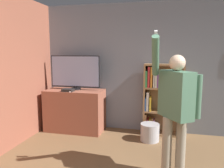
# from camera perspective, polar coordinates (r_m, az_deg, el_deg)

# --- Properties ---
(wall_back) EXTENTS (7.05, 0.09, 2.70)m
(wall_back) POSITION_cam_1_polar(r_m,az_deg,el_deg) (4.65, 13.03, 3.97)
(wall_back) COLOR gray
(wall_back) RESTS_ON ground_plane
(wall_side_brick) EXTENTS (0.06, 4.77, 2.70)m
(wall_side_brick) POSITION_cam_1_polar(r_m,az_deg,el_deg) (3.98, -27.13, 2.56)
(wall_side_brick) COLOR #93513D
(wall_side_brick) RESTS_ON ground_plane
(tv_ledge) EXTENTS (1.22, 0.61, 0.89)m
(tv_ledge) POSITION_cam_1_polar(r_m,az_deg,el_deg) (4.82, -9.60, -6.75)
(tv_ledge) COLOR #93513D
(tv_ledge) RESTS_ON ground_plane
(television) EXTENTS (1.08, 0.22, 0.73)m
(television) POSITION_cam_1_polar(r_m,az_deg,el_deg) (4.72, -9.60, 3.08)
(television) COLOR black
(television) RESTS_ON tv_ledge
(game_console) EXTENTS (0.23, 0.17, 0.05)m
(game_console) POSITION_cam_1_polar(r_m,az_deg,el_deg) (4.57, -11.42, -1.59)
(game_console) COLOR black
(game_console) RESTS_ON tv_ledge
(remote_loose) EXTENTS (0.05, 0.14, 0.02)m
(remote_loose) POSITION_cam_1_polar(r_m,az_deg,el_deg) (4.52, -10.65, -1.86)
(remote_loose) COLOR white
(remote_loose) RESTS_ON tv_ledge
(bookshelf) EXTENTS (0.79, 0.28, 1.46)m
(bookshelf) POSITION_cam_1_polar(r_m,az_deg,el_deg) (4.56, 12.08, -3.83)
(bookshelf) COLOR #997047
(bookshelf) RESTS_ON ground_plane
(person) EXTENTS (0.63, 0.58, 1.95)m
(person) POSITION_cam_1_polar(r_m,az_deg,el_deg) (2.99, 16.25, -5.05)
(person) COLOR gray
(person) RESTS_ON ground_plane
(waste_bin) EXTENTS (0.36, 0.36, 0.33)m
(waste_bin) POSITION_cam_1_polar(r_m,az_deg,el_deg) (4.34, 9.84, -12.31)
(waste_bin) COLOR #B7B7BC
(waste_bin) RESTS_ON ground_plane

